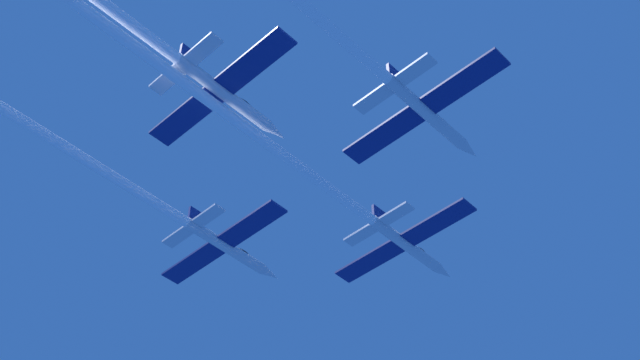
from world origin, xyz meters
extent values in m
cylinder|color=silver|center=(-0.08, -0.67, -0.96)|extent=(1.42, 12.95, 1.42)
cone|color=silver|center=(-0.08, 7.23, -0.96)|extent=(1.40, 2.85, 1.40)
ellipsoid|color=black|center=(-0.08, 2.18, -0.36)|extent=(1.00, 2.59, 0.71)
cube|color=navy|center=(-5.71, -1.31, -0.96)|extent=(9.84, 2.85, 0.31)
cube|color=navy|center=(5.55, -1.31, -0.96)|extent=(9.84, 2.85, 0.31)
cube|color=navy|center=(-0.08, -5.85, 0.79)|extent=(0.37, 2.33, 2.07)
cube|color=silver|center=(-3.01, -6.10, -0.96)|extent=(4.43, 1.71, 0.31)
cube|color=silver|center=(2.85, -6.10, -0.96)|extent=(4.43, 1.71, 0.31)
cylinder|color=white|center=(-0.08, -30.29, -0.96)|extent=(1.28, 46.30, 1.28)
cylinder|color=silver|center=(-17.21, -16.28, -0.80)|extent=(1.42, 12.95, 1.42)
cone|color=silver|center=(-17.21, -8.38, -0.80)|extent=(1.40, 2.85, 1.40)
ellipsoid|color=black|center=(-17.21, -13.43, -0.19)|extent=(1.00, 2.59, 0.71)
cube|color=navy|center=(-22.85, -16.92, -0.80)|extent=(9.84, 2.85, 0.31)
cube|color=navy|center=(-11.58, -16.92, -0.80)|extent=(9.84, 2.85, 0.31)
cube|color=navy|center=(-17.21, -21.46, 0.95)|extent=(0.37, 2.33, 2.07)
cube|color=silver|center=(-20.14, -21.72, -0.80)|extent=(4.43, 1.71, 0.31)
cube|color=silver|center=(-14.29, -21.72, -0.80)|extent=(4.43, 1.71, 0.31)
cylinder|color=white|center=(-17.21, -48.20, -0.80)|extent=(1.28, 50.89, 1.28)
cylinder|color=silver|center=(15.56, -16.18, -0.51)|extent=(1.42, 12.95, 1.42)
cone|color=silver|center=(15.56, -8.28, -0.51)|extent=(1.40, 2.85, 1.40)
ellipsoid|color=black|center=(15.56, -13.33, 0.09)|extent=(1.00, 2.59, 0.71)
cube|color=navy|center=(9.92, -16.82, -0.51)|extent=(9.84, 2.85, 0.31)
cube|color=navy|center=(21.19, -16.82, -0.51)|extent=(9.84, 2.85, 0.31)
cube|color=navy|center=(15.56, -21.36, 1.24)|extent=(0.37, 2.33, 2.07)
cube|color=silver|center=(12.63, -21.62, -0.51)|extent=(4.43, 1.71, 0.31)
cube|color=silver|center=(18.48, -21.62, -0.51)|extent=(4.43, 1.71, 0.31)
cylinder|color=silver|center=(0.72, -32.68, 0.73)|extent=(1.42, 12.95, 1.42)
cone|color=silver|center=(0.72, -24.78, 0.73)|extent=(1.40, 2.85, 1.40)
ellipsoid|color=black|center=(0.72, -29.83, 1.33)|extent=(1.00, 2.59, 0.71)
cube|color=navy|center=(-4.92, -33.33, 0.73)|extent=(9.84, 2.85, 0.31)
cube|color=navy|center=(6.35, -33.33, 0.73)|extent=(9.84, 2.85, 0.31)
cube|color=navy|center=(0.72, -37.86, 2.48)|extent=(0.37, 2.33, 2.07)
cube|color=silver|center=(-2.21, -38.12, 0.73)|extent=(4.43, 1.71, 0.31)
cube|color=silver|center=(3.64, -38.12, 0.73)|extent=(4.43, 1.71, 0.31)
camera|label=1|loc=(48.69, -67.79, -69.49)|focal=46.85mm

